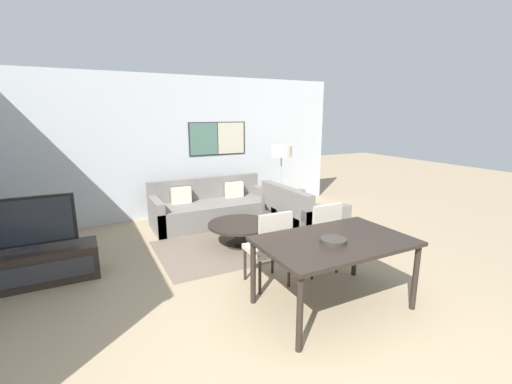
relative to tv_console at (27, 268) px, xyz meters
name	(u,v)px	position (x,y,z in m)	size (l,w,h in m)	color
ground_plane	(342,373)	(2.44, -2.92, -0.22)	(24.00, 24.00, 0.00)	#9E896B
wall_back	(177,147)	(2.46, 2.13, 1.19)	(7.24, 0.09, 2.80)	silver
area_rug	(240,245)	(2.86, -0.02, -0.21)	(2.56, 1.63, 0.01)	#706051
tv_console	(27,268)	(0.00, 0.00, 0.00)	(1.60, 0.48, 0.43)	black
television	(20,225)	(0.00, 0.00, 0.55)	(1.20, 0.20, 0.67)	#2D2D33
sofa_main	(211,208)	(2.86, 1.34, 0.06)	(2.24, 0.91, 0.84)	slate
sofa_side	(299,217)	(4.06, 0.08, 0.06)	(0.91, 1.45, 0.84)	slate
coffee_table	(240,229)	(2.86, -0.02, 0.06)	(1.02, 1.02, 0.37)	black
dining_table	(334,246)	(3.01, -2.08, 0.48)	(1.59, 1.02, 0.77)	black
dining_chair_left	(270,244)	(2.63, -1.39, 0.32)	(0.46, 0.46, 0.95)	#B2A899
dining_chair_centre	(320,234)	(3.40, -1.36, 0.32)	(0.46, 0.46, 0.95)	#B2A899
fruit_bowl	(333,240)	(2.93, -2.16, 0.58)	(0.27, 0.27, 0.05)	#332D28
floor_lamp	(281,155)	(4.33, 1.16, 1.04)	(0.42, 0.42, 1.44)	#2D2D33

